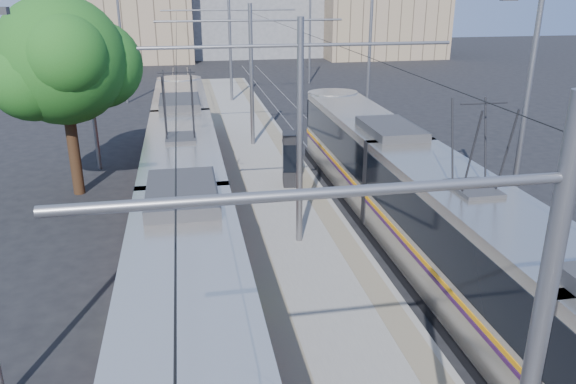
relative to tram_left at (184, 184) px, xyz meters
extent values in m
cube|color=gray|center=(3.60, 6.78, -1.56)|extent=(4.00, 50.00, 0.30)
cube|color=gray|center=(2.15, 6.78, -1.40)|extent=(0.70, 50.00, 0.01)
cube|color=gray|center=(5.05, 6.78, -1.40)|extent=(0.70, 50.00, 0.01)
cube|color=gray|center=(-0.72, 6.78, -1.69)|extent=(0.07, 70.00, 0.03)
cube|color=gray|center=(0.72, 6.78, -1.69)|extent=(0.07, 70.00, 0.03)
cube|color=gray|center=(6.48, 6.78, -1.69)|extent=(0.07, 70.00, 0.03)
cube|color=gray|center=(7.92, 6.78, -1.69)|extent=(0.07, 70.00, 0.03)
cube|color=black|center=(0.00, 0.00, -1.51)|extent=(2.30, 27.84, 0.40)
cube|color=beige|center=(0.00, 0.00, 0.14)|extent=(2.40, 26.24, 2.90)
cube|color=black|center=(0.00, 0.00, 0.64)|extent=(2.43, 26.24, 1.30)
cube|color=#FFF00D|center=(0.00, 0.00, -0.26)|extent=(2.43, 26.24, 0.12)
cube|color=red|center=(0.00, 0.00, -0.76)|extent=(2.42, 26.24, 1.10)
cube|color=#2D2D30|center=(0.00, 0.00, 1.74)|extent=(1.68, 3.00, 0.30)
cube|color=black|center=(7.20, -6.39, -1.51)|extent=(2.30, 29.12, 0.40)
cube|color=#B0AAA1|center=(7.20, -6.39, 0.14)|extent=(2.40, 27.52, 2.90)
cube|color=black|center=(7.20, -6.39, 0.64)|extent=(2.43, 27.52, 1.30)
cube|color=orange|center=(7.20, -6.39, -0.26)|extent=(2.43, 27.52, 0.12)
cube|color=#341240|center=(7.20, -6.39, -0.41)|extent=(2.43, 27.52, 0.10)
cube|color=#2D2D30|center=(7.20, -6.39, 1.74)|extent=(1.68, 3.00, 0.30)
cylinder|color=slate|center=(3.60, -14.22, 4.79)|extent=(9.20, 0.10, 0.10)
cylinder|color=slate|center=(3.60, -2.22, 2.09)|extent=(0.20, 0.20, 7.00)
cylinder|color=slate|center=(3.60, -2.22, 4.79)|extent=(9.20, 0.10, 0.10)
cylinder|color=slate|center=(3.60, 9.78, 2.09)|extent=(0.20, 0.20, 7.00)
cylinder|color=slate|center=(3.60, 9.78, 4.79)|extent=(9.20, 0.10, 0.10)
cylinder|color=slate|center=(3.60, 21.78, 2.09)|extent=(0.20, 0.20, 7.00)
cylinder|color=slate|center=(3.60, 21.78, 4.79)|extent=(9.20, 0.10, 0.10)
cylinder|color=black|center=(0.00, 6.78, 3.84)|extent=(0.02, 70.00, 0.02)
cylinder|color=black|center=(7.20, 6.78, 3.84)|extent=(0.02, 70.00, 0.02)
cylinder|color=slate|center=(-3.90, 7.78, 2.29)|extent=(0.18, 0.18, 8.00)
cylinder|color=slate|center=(-3.90, 23.78, 2.29)|extent=(0.18, 0.18, 8.00)
cylinder|color=slate|center=(11.10, -2.22, 2.29)|extent=(0.18, 0.18, 8.00)
cylinder|color=slate|center=(11.10, 13.78, 2.29)|extent=(0.18, 0.18, 8.00)
cylinder|color=slate|center=(11.10, 29.78, 2.29)|extent=(0.18, 0.18, 8.00)
cube|color=black|center=(4.33, 3.21, -0.31)|extent=(0.69, 1.02, 2.20)
cube|color=black|center=(4.33, 3.21, -0.16)|extent=(0.74, 1.07, 1.15)
cylinder|color=#382314|center=(-4.32, 4.53, -0.07)|extent=(0.45, 0.45, 3.28)
sphere|color=#1B4E16|center=(-4.32, 4.53, 3.72)|extent=(4.91, 4.91, 4.91)
sphere|color=#1B4E16|center=(-3.10, 5.35, 3.41)|extent=(3.48, 3.48, 3.48)
cube|color=gray|center=(23.60, 47.78, 4.16)|extent=(14.00, 10.00, 11.73)
camera|label=1|loc=(0.19, -18.53, 6.45)|focal=35.00mm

